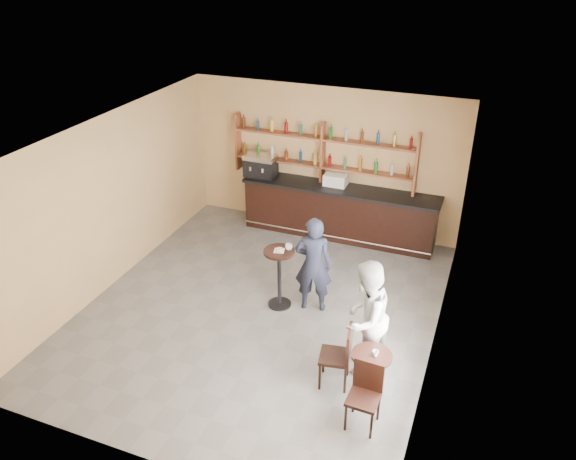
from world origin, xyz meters
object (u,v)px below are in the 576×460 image
(pastry_case, at_px, (336,181))
(patron_second, at_px, (365,318))
(pedestal_table, at_px, (279,278))
(man_main, at_px, (313,264))
(cafe_table, at_px, (370,375))
(chair_west, at_px, (335,356))
(bar_counter, at_px, (339,212))
(espresso_machine, at_px, (261,165))
(chair_south, at_px, (363,398))

(pastry_case, distance_m, patron_second, 4.31)
(pedestal_table, xyz_separation_m, patron_second, (1.80, -1.06, 0.37))
(pastry_case, bearing_deg, man_main, -70.97)
(cafe_table, xyz_separation_m, chair_west, (-0.55, 0.05, 0.14))
(pastry_case, bearing_deg, chair_west, -63.15)
(bar_counter, distance_m, chair_west, 4.62)
(espresso_machine, distance_m, chair_south, 6.37)
(man_main, height_order, chair_west, man_main)
(man_main, relative_size, chair_south, 1.86)
(man_main, bearing_deg, patron_second, 123.47)
(espresso_machine, height_order, man_main, man_main)
(bar_counter, bearing_deg, cafe_table, -68.07)
(pastry_case, relative_size, pedestal_table, 0.43)
(pedestal_table, height_order, cafe_table, pedestal_table)
(chair_south, bearing_deg, patron_second, 107.01)
(man_main, xyz_separation_m, chair_south, (1.52, -2.34, -0.42))
(chair_west, xyz_separation_m, chair_south, (0.60, -0.65, -0.02))
(man_main, height_order, chair_south, man_main)
(cafe_table, bearing_deg, pedestal_table, 142.10)
(pastry_case, xyz_separation_m, patron_second, (1.67, -3.96, -0.37))
(cafe_table, bearing_deg, chair_west, 174.81)
(man_main, bearing_deg, bar_counter, -94.85)
(pastry_case, bearing_deg, bar_counter, 9.80)
(pastry_case, relative_size, chair_west, 0.49)
(cafe_table, distance_m, patron_second, 0.82)
(pastry_case, bearing_deg, cafe_table, -57.14)
(pedestal_table, height_order, chair_south, pedestal_table)
(bar_counter, bearing_deg, pastry_case, 180.00)
(bar_counter, relative_size, cafe_table, 5.81)
(cafe_table, relative_size, patron_second, 0.39)
(pastry_case, distance_m, pedestal_table, 3.00)
(bar_counter, xyz_separation_m, chair_west, (1.26, -4.45, -0.07))
(bar_counter, distance_m, cafe_table, 4.85)
(pastry_case, height_order, patron_second, patron_second)
(pastry_case, height_order, chair_south, pastry_case)
(pedestal_table, bearing_deg, chair_west, -45.90)
(chair_west, bearing_deg, espresso_machine, -154.60)
(espresso_machine, distance_m, cafe_table, 5.89)
(bar_counter, relative_size, chair_west, 4.23)
(cafe_table, bearing_deg, espresso_machine, 129.11)
(espresso_machine, xyz_separation_m, patron_second, (3.41, -3.96, -0.47))
(patron_second, bearing_deg, pastry_case, -142.29)
(bar_counter, relative_size, chair_south, 4.41)
(espresso_machine, bearing_deg, chair_west, -57.69)
(man_main, distance_m, chair_west, 1.96)
(chair_west, bearing_deg, pastry_case, -172.47)
(chair_west, height_order, chair_south, chair_west)
(chair_west, relative_size, chair_south, 1.04)
(pastry_case, bearing_deg, chair_south, -59.12)
(bar_counter, bearing_deg, chair_west, -74.18)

